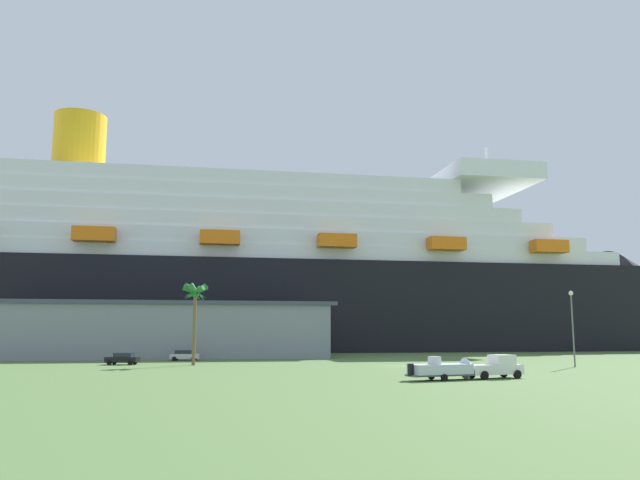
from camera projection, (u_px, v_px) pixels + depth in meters
name	position (u px, v px, depth m)	size (l,w,h in m)	color
ground_plane	(354.00, 357.00, 110.02)	(600.00, 600.00, 0.00)	#4C6B38
cruise_ship	(216.00, 277.00, 141.49)	(248.26, 40.54, 56.07)	black
terminal_building	(157.00, 330.00, 108.23)	(59.93, 24.42, 9.31)	gray
pickup_truck	(496.00, 367.00, 59.35)	(5.91, 3.28, 2.20)	white
small_boat_on_trailer	(447.00, 369.00, 57.35)	(8.01, 3.58, 2.15)	#595960
palm_tree	(195.00, 297.00, 83.59)	(3.60, 3.52, 10.93)	brown
street_lamp	(572.00, 318.00, 78.85)	(0.56, 0.56, 9.50)	slate
parked_car_silver_sedan	(185.00, 355.00, 95.12)	(4.54, 2.37, 1.58)	silver
parked_car_black_coupe	(123.00, 358.00, 83.65)	(4.56, 2.71, 1.58)	black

